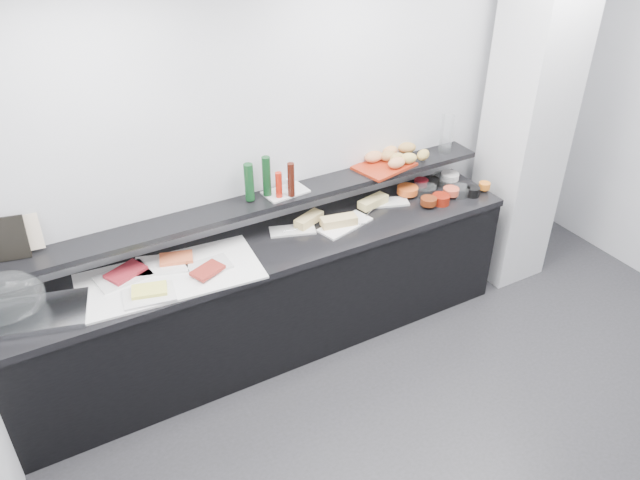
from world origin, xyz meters
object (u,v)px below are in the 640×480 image
framed_print (8,239)px  sandwich_plate_mid (345,225)px  bread_tray (384,166)px  condiment_tray (286,192)px  carafe (446,134)px  cloche_base (40,314)px

framed_print → sandwich_plate_mid: bearing=3.9°
sandwich_plate_mid → bread_tray: (0.47, 0.22, 0.25)m
condiment_tray → carafe: carafe is taller
sandwich_plate_mid → framed_print: framed_print is taller
carafe → cloche_base: bearing=-176.0°
sandwich_plate_mid → carafe: 1.12m
cloche_base → bread_tray: bearing=20.1°
cloche_base → carafe: carafe is taller
sandwich_plate_mid → framed_print: 2.13m
framed_print → condiment_tray: framed_print is taller
framed_print → bread_tray: bearing=10.3°
bread_tray → framed_print: bearing=165.8°
bread_tray → carafe: carafe is taller
condiment_tray → sandwich_plate_mid: bearing=-38.4°
cloche_base → carafe: 3.09m
cloche_base → bread_tray: (2.50, 0.22, 0.24)m
framed_print → cloche_base: bearing=-68.7°
condiment_tray → bread_tray: size_ratio=0.71×
cloche_base → framed_print: bearing=114.4°
condiment_tray → carafe: size_ratio=0.99×
cloche_base → bread_tray: size_ratio=1.22×
condiment_tray → carafe: 1.38m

